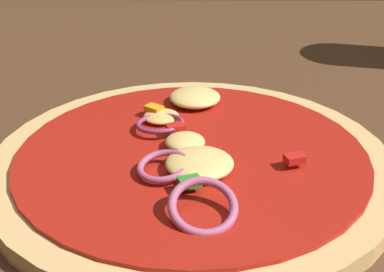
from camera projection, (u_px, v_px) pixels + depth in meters
dining_table at (160, 173)px, 0.44m from camera, size 1.15×0.99×0.03m
pizza at (192, 162)px, 0.41m from camera, size 0.29×0.29×0.03m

